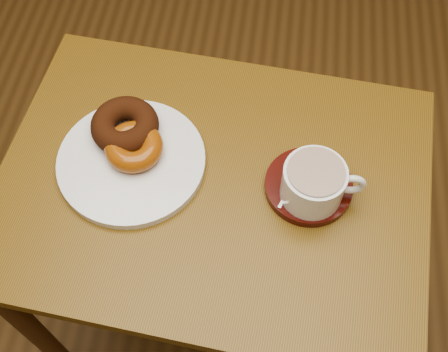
# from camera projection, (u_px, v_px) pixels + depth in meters

# --- Properties ---
(ground) EXTENTS (6.00, 6.00, 0.00)m
(ground) POSITION_uv_depth(u_px,v_px,m) (240.00, 317.00, 1.51)
(ground) COLOR brown
(ground) RESTS_ON ground
(cafe_table) EXTENTS (0.77, 0.60, 0.68)m
(cafe_table) POSITION_uv_depth(u_px,v_px,m) (213.00, 210.00, 1.04)
(cafe_table) COLOR brown
(cafe_table) RESTS_ON ground
(donut_plate) EXTENTS (0.32, 0.32, 0.02)m
(donut_plate) POSITION_uv_depth(u_px,v_px,m) (132.00, 161.00, 0.95)
(donut_plate) COLOR white
(donut_plate) RESTS_ON cafe_table
(donut_cinnamon) EXTENTS (0.13, 0.13, 0.04)m
(donut_cinnamon) POSITION_uv_depth(u_px,v_px,m) (125.00, 126.00, 0.96)
(donut_cinnamon) COLOR #38190B
(donut_cinnamon) RESTS_ON donut_plate
(donut_caramel) EXTENTS (0.13, 0.13, 0.04)m
(donut_caramel) POSITION_uv_depth(u_px,v_px,m) (134.00, 147.00, 0.94)
(donut_caramel) COLOR #954C10
(donut_caramel) RESTS_ON donut_plate
(saucer) EXTENTS (0.20, 0.20, 0.02)m
(saucer) POSITION_uv_depth(u_px,v_px,m) (308.00, 186.00, 0.93)
(saucer) COLOR #3B0C08
(saucer) RESTS_ON cafe_table
(coffee_cup) EXTENTS (0.13, 0.10, 0.07)m
(coffee_cup) POSITION_uv_depth(u_px,v_px,m) (315.00, 183.00, 0.88)
(coffee_cup) COLOR white
(coffee_cup) RESTS_ON saucer
(teaspoon) EXTENTS (0.04, 0.08, 0.01)m
(teaspoon) POSITION_uv_depth(u_px,v_px,m) (295.00, 177.00, 0.93)
(teaspoon) COLOR silver
(teaspoon) RESTS_ON saucer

